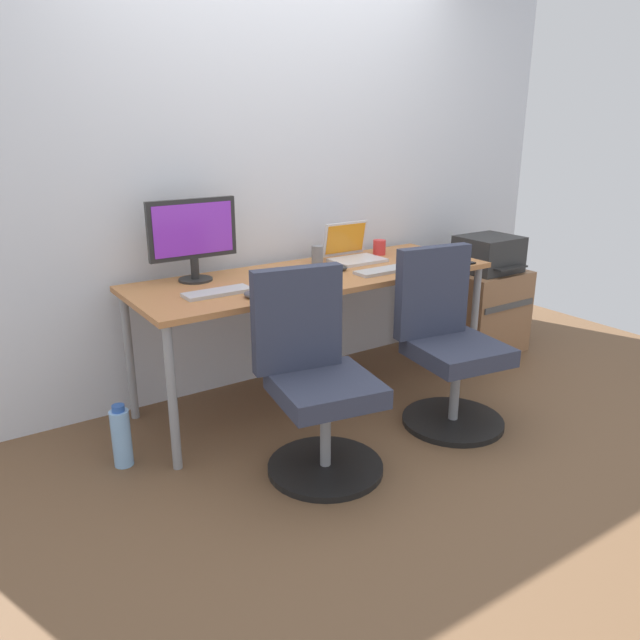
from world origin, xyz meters
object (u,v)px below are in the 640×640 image
Objects in this scene: printer at (489,254)px; coffee_mug at (379,247)px; office_chair_right at (448,347)px; desktop_monitor at (193,234)px; water_bottle_on_floor at (121,437)px; side_cabinet at (484,311)px; office_chair_left at (316,383)px; open_laptop at (352,251)px.

coffee_mug is at bearing 165.39° from printer.
office_chair_right is 1.46m from desktop_monitor.
coffee_mug reaches higher than water_bottle_on_floor.
side_cabinet is at bearing 2.93° from water_bottle_on_floor.
desktop_monitor reaches higher than office_chair_left.
open_laptop is at bearing 10.92° from water_bottle_on_floor.
side_cabinet is at bearing 90.00° from printer.
office_chair_right is 10.22× the size of coffee_mug.
office_chair_left is 1.00× the size of office_chair_right.
coffee_mug reaches higher than printer.
office_chair_left reaches higher than side_cabinet.
office_chair_right reaches higher than side_cabinet.
open_laptop is (0.81, 0.81, 0.37)m from office_chair_left.
water_bottle_on_floor is 0.65× the size of desktop_monitor.
printer is 4.35× the size of coffee_mug.
water_bottle_on_floor is at bearing -169.36° from coffee_mug.
printer is (1.84, 0.64, 0.27)m from office_chair_left.
office_chair_right is at bearing -147.48° from printer.
printer is 1.29× the size of open_laptop.
office_chair_left is 1.65× the size of side_cabinet.
desktop_monitor is 1.55× the size of open_laptop.
desktop_monitor is (-1.02, 0.87, 0.57)m from office_chair_right.
office_chair_left is 2.35× the size of printer.
side_cabinet is 2.60m from water_bottle_on_floor.
coffee_mug reaches higher than side_cabinet.
printer is at bearing -14.61° from coffee_mug.
printer is 0.83m from coffee_mug.
water_bottle_on_floor is at bearing 145.97° from office_chair_left.
printer is at bearing 32.52° from office_chair_right.
office_chair_left reaches higher than water_bottle_on_floor.
office_chair_left is at bearing -179.98° from office_chair_right.
desktop_monitor reaches higher than water_bottle_on_floor.
office_chair_right is 0.95m from coffee_mug.
water_bottle_on_floor is 3.37× the size of coffee_mug.
water_bottle_on_floor is (-2.60, -0.13, -0.14)m from side_cabinet.
open_laptop is 3.37× the size of coffee_mug.
printer is at bearing 2.91° from water_bottle_on_floor.
office_chair_left is 1.20m from open_laptop.
side_cabinet reaches higher than water_bottle_on_floor.
office_chair_left is 1.97m from printer.
desktop_monitor reaches higher than coffee_mug.
side_cabinet is 0.40m from printer.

